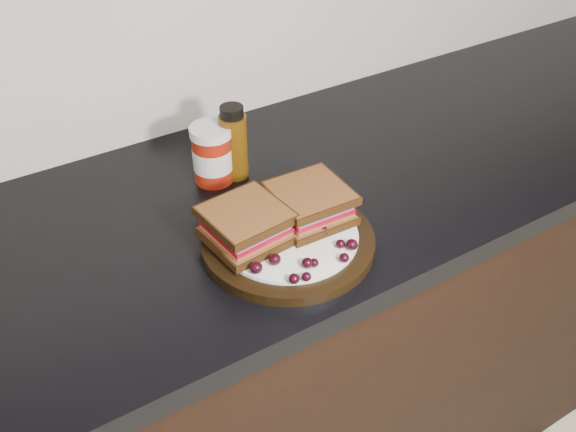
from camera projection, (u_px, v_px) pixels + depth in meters
name	position (u px, v px, depth m)	size (l,w,h in m)	color
base_cabinets	(204.00, 401.00, 1.36)	(3.96, 0.58, 0.86)	black
countertop	(183.00, 237.00, 1.09)	(3.98, 0.60, 0.04)	black
plate	(288.00, 241.00, 1.03)	(0.28, 0.28, 0.02)	black
sandwich_left	(246.00, 225.00, 1.00)	(0.12, 0.12, 0.05)	brown
sandwich_right	(310.00, 203.00, 1.04)	(0.12, 0.12, 0.05)	brown
grape_0	(256.00, 268.00, 0.95)	(0.02, 0.02, 0.02)	black
grape_1	(275.00, 259.00, 0.96)	(0.02, 0.02, 0.02)	black
grape_2	(294.00, 279.00, 0.93)	(0.02, 0.02, 0.02)	black
grape_3	(306.00, 277.00, 0.93)	(0.01, 0.01, 0.01)	black
grape_4	(307.00, 263.00, 0.96)	(0.02, 0.02, 0.02)	black
grape_5	(314.00, 263.00, 0.96)	(0.01, 0.01, 0.01)	black
grape_6	(344.00, 258.00, 0.97)	(0.02, 0.02, 0.01)	black
grape_7	(352.00, 245.00, 0.99)	(0.02, 0.02, 0.02)	black
grape_8	(341.00, 244.00, 0.99)	(0.02, 0.02, 0.01)	black
grape_9	(324.00, 231.00, 1.02)	(0.02, 0.02, 0.02)	black
grape_10	(340.00, 213.00, 1.05)	(0.02, 0.02, 0.02)	black
grape_11	(326.00, 212.00, 1.06)	(0.02, 0.02, 0.02)	black
grape_12	(318.00, 204.00, 1.07)	(0.02, 0.02, 0.02)	black
grape_13	(298.00, 201.00, 1.08)	(0.02, 0.02, 0.02)	black
grape_14	(244.00, 229.00, 1.02)	(0.02, 0.02, 0.01)	black
grape_15	(256.00, 236.00, 1.01)	(0.02, 0.02, 0.02)	black
grape_16	(243.00, 242.00, 0.99)	(0.02, 0.02, 0.02)	black
grape_17	(249.00, 246.00, 0.99)	(0.02, 0.02, 0.02)	black
grape_18	(231.00, 228.00, 1.02)	(0.02, 0.02, 0.02)	black
grape_19	(238.00, 234.00, 1.01)	(0.02, 0.02, 0.02)	black
grape_20	(261.00, 241.00, 1.00)	(0.02, 0.02, 0.02)	black
condiment_jar	(212.00, 154.00, 1.15)	(0.08, 0.08, 0.11)	#981B0B
oil_bottle	(233.00, 142.00, 1.16)	(0.05, 0.05, 0.14)	#502F08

